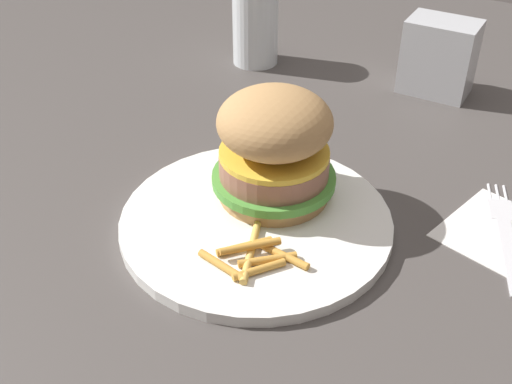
{
  "coord_description": "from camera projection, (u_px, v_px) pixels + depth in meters",
  "views": [
    {
      "loc": [
        -0.22,
        0.41,
        0.4
      ],
      "look_at": [
        0.02,
        -0.02,
        0.04
      ],
      "focal_mm": 44.91,
      "sensor_mm": 36.0,
      "label": 1
    }
  ],
  "objects": [
    {
      "name": "fries_pile",
      "position": [
        254.0,
        256.0,
        0.57
      ],
      "size": [
        0.09,
        0.08,
        0.01
      ],
      "color": "#E5B251",
      "rests_on": "plate"
    },
    {
      "name": "napkin_dispenser",
      "position": [
        439.0,
        57.0,
        0.84
      ],
      "size": [
        0.09,
        0.06,
        0.1
      ],
      "primitive_type": "cube",
      "rotation": [
        0.0,
        0.0,
        6.27
      ],
      "color": "#B7BABF",
      "rests_on": "ground_plane"
    },
    {
      "name": "plate",
      "position": [
        256.0,
        222.0,
        0.63
      ],
      "size": [
        0.27,
        0.27,
        0.01
      ],
      "primitive_type": "cylinder",
      "color": "white",
      "rests_on": "ground_plane"
    },
    {
      "name": "fork",
      "position": [
        507.0,
        232.0,
        0.62
      ],
      "size": [
        0.07,
        0.17,
        0.0
      ],
      "color": "silver",
      "rests_on": "napkin"
    },
    {
      "name": "sandwich",
      "position": [
        274.0,
        146.0,
        0.62
      ],
      "size": [
        0.13,
        0.13,
        0.12
      ],
      "color": "tan",
      "rests_on": "plate"
    },
    {
      "name": "napkin",
      "position": [
        506.0,
        235.0,
        0.62
      ],
      "size": [
        0.14,
        0.14,
        0.0
      ],
      "primitive_type": "cube",
      "rotation": [
        0.0,
        0.0,
        -0.28
      ],
      "color": "white",
      "rests_on": "ground_plane"
    },
    {
      "name": "ground_plane",
      "position": [
        268.0,
        243.0,
        0.61
      ],
      "size": [
        1.6,
        1.6,
        0.0
      ],
      "primitive_type": "plane",
      "color": "#47423F"
    },
    {
      "name": "drink_glass",
      "position": [
        255.0,
        28.0,
        0.92
      ],
      "size": [
        0.07,
        0.07,
        0.12
      ],
      "color": "silver",
      "rests_on": "ground_plane"
    }
  ]
}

